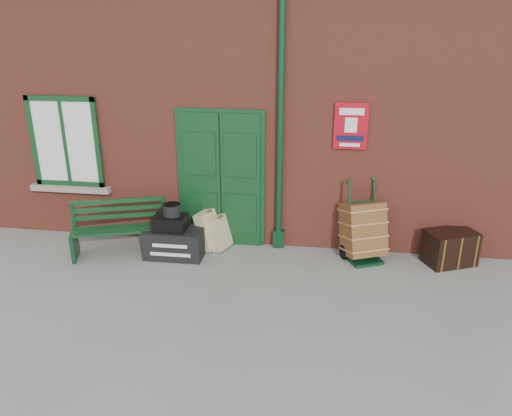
% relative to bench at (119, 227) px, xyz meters
% --- Properties ---
extents(ground, '(80.00, 80.00, 0.00)m').
position_rel_bench_xyz_m(ground, '(1.84, -0.85, -0.46)').
color(ground, gray).
rests_on(ground, ground).
extents(station_building, '(10.30, 4.30, 4.36)m').
position_rel_bench_xyz_m(station_building, '(1.83, 2.64, 1.71)').
color(station_building, brown).
rests_on(station_building, ground).
extents(bench, '(1.53, 0.89, 0.91)m').
position_rel_bench_xyz_m(bench, '(0.00, 0.00, 0.00)').
color(bench, '#0F3919').
rests_on(bench, ground).
extents(houdini_trunk, '(0.92, 0.52, 0.46)m').
position_rel_bench_xyz_m(houdini_trunk, '(0.89, 0.02, -0.23)').
color(houdini_trunk, black).
rests_on(houdini_trunk, ground).
extents(strongbox, '(0.51, 0.37, 0.23)m').
position_rel_bench_xyz_m(strongbox, '(0.84, 0.02, 0.12)').
color(strongbox, black).
rests_on(strongbox, houdini_trunk).
extents(hatbox, '(0.28, 0.28, 0.18)m').
position_rel_bench_xyz_m(hatbox, '(0.87, 0.05, 0.32)').
color(hatbox, black).
rests_on(hatbox, strongbox).
extents(suitcase_back, '(0.44, 0.52, 0.65)m').
position_rel_bench_xyz_m(suitcase_back, '(1.36, 0.40, -0.13)').
color(suitcase_back, tan).
rests_on(suitcase_back, ground).
extents(suitcase_front, '(0.40, 0.47, 0.56)m').
position_rel_bench_xyz_m(suitcase_front, '(1.54, 0.40, -0.18)').
color(suitcase_front, tan).
rests_on(suitcase_front, ground).
extents(porter_trolley, '(0.81, 0.83, 1.24)m').
position_rel_bench_xyz_m(porter_trolley, '(3.82, 0.38, 0.02)').
color(porter_trolley, '#0E381D').
rests_on(porter_trolley, ground).
extents(dark_trunk, '(0.86, 0.73, 0.53)m').
position_rel_bench_xyz_m(dark_trunk, '(5.15, 0.40, -0.19)').
color(dark_trunk, black).
rests_on(dark_trunk, ground).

